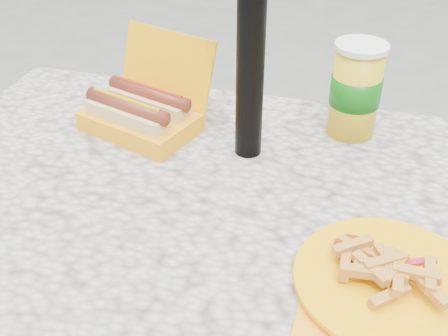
# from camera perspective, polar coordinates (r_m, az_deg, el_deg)

# --- Properties ---
(picnic_table) EXTENTS (1.20, 0.80, 0.75)m
(picnic_table) POSITION_cam_1_polar(r_m,az_deg,el_deg) (1.02, 0.15, -8.17)
(picnic_table) COLOR beige
(picnic_table) RESTS_ON ground
(hotdog_box) EXTENTS (0.27, 0.25, 0.17)m
(hotdog_box) POSITION_cam_1_polar(r_m,az_deg,el_deg) (1.14, -8.33, 5.74)
(hotdog_box) COLOR #FFAE03
(hotdog_box) RESTS_ON picnic_table
(fries_plate) EXTENTS (0.26, 0.35, 0.05)m
(fries_plate) POSITION_cam_1_polar(r_m,az_deg,el_deg) (0.81, 16.12, -11.25)
(fries_plate) COLOR #FFA016
(fries_plate) RESTS_ON picnic_table
(soda_cup) EXTENTS (0.10, 0.10, 0.19)m
(soda_cup) POSITION_cam_1_polar(r_m,az_deg,el_deg) (1.12, 13.22, 7.75)
(soda_cup) COLOR yellow
(soda_cup) RESTS_ON picnic_table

